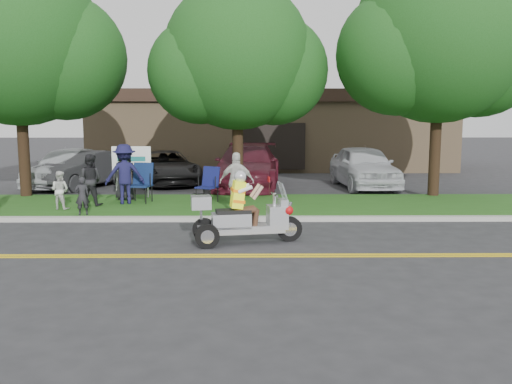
{
  "coord_description": "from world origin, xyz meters",
  "views": [
    {
      "loc": [
        0.95,
        -10.78,
        2.69
      ],
      "look_at": [
        1.06,
        2.0,
        0.91
      ],
      "focal_mm": 38.0,
      "sensor_mm": 36.0,
      "label": 1
    }
  ],
  "objects_px": {
    "trike_scooter": "(242,218)",
    "parked_car_far_right": "(364,166)",
    "parked_car_far_left": "(68,167)",
    "parked_car_mid": "(165,168)",
    "lawn_chair_a": "(209,182)",
    "parked_car_right": "(247,167)",
    "spectator_adult_right": "(237,182)",
    "spectator_adult_mid": "(90,180)",
    "lawn_chair_b": "(142,180)",
    "parked_car_left": "(82,169)"
  },
  "relations": [
    {
      "from": "spectator_adult_right",
      "to": "parked_car_far_right",
      "type": "distance_m",
      "value": 7.42
    },
    {
      "from": "parked_car_right",
      "to": "lawn_chair_b",
      "type": "bearing_deg",
      "value": -124.29
    },
    {
      "from": "lawn_chair_b",
      "to": "parked_car_left",
      "type": "bearing_deg",
      "value": 137.89
    },
    {
      "from": "trike_scooter",
      "to": "parked_car_far_right",
      "type": "relative_size",
      "value": 0.5
    },
    {
      "from": "lawn_chair_a",
      "to": "parked_car_left",
      "type": "bearing_deg",
      "value": 167.8
    },
    {
      "from": "parked_car_left",
      "to": "parked_car_right",
      "type": "bearing_deg",
      "value": 20.93
    },
    {
      "from": "lawn_chair_b",
      "to": "parked_car_far_right",
      "type": "xyz_separation_m",
      "value": [
        7.63,
        4.11,
        0.03
      ]
    },
    {
      "from": "lawn_chair_a",
      "to": "parked_car_right",
      "type": "distance_m",
      "value": 4.16
    },
    {
      "from": "lawn_chair_a",
      "to": "parked_car_right",
      "type": "xyz_separation_m",
      "value": [
        1.14,
        4.0,
        0.11
      ]
    },
    {
      "from": "spectator_adult_mid",
      "to": "spectator_adult_right",
      "type": "bearing_deg",
      "value": 177.5
    },
    {
      "from": "spectator_adult_mid",
      "to": "spectator_adult_right",
      "type": "height_order",
      "value": "spectator_adult_right"
    },
    {
      "from": "spectator_adult_mid",
      "to": "parked_car_far_left",
      "type": "bearing_deg",
      "value": -54.43
    },
    {
      "from": "parked_car_left",
      "to": "parked_car_right",
      "type": "relative_size",
      "value": 0.75
    },
    {
      "from": "parked_car_left",
      "to": "parked_car_far_right",
      "type": "distance_m",
      "value": 10.73
    },
    {
      "from": "lawn_chair_a",
      "to": "parked_car_mid",
      "type": "distance_m",
      "value": 5.71
    },
    {
      "from": "lawn_chair_b",
      "to": "spectator_adult_right",
      "type": "xyz_separation_m",
      "value": [
        2.94,
        -1.65,
        0.14
      ]
    },
    {
      "from": "lawn_chair_a",
      "to": "parked_car_far_left",
      "type": "xyz_separation_m",
      "value": [
        -5.76,
        4.38,
        0.07
      ]
    },
    {
      "from": "trike_scooter",
      "to": "spectator_adult_right",
      "type": "bearing_deg",
      "value": 83.29
    },
    {
      "from": "trike_scooter",
      "to": "lawn_chair_b",
      "type": "relative_size",
      "value": 2.01
    },
    {
      "from": "spectator_adult_right",
      "to": "parked_car_mid",
      "type": "height_order",
      "value": "spectator_adult_right"
    },
    {
      "from": "spectator_adult_right",
      "to": "parked_car_mid",
      "type": "bearing_deg",
      "value": -60.64
    },
    {
      "from": "lawn_chair_b",
      "to": "parked_car_mid",
      "type": "height_order",
      "value": "parked_car_mid"
    },
    {
      "from": "parked_car_mid",
      "to": "parked_car_far_right",
      "type": "xyz_separation_m",
      "value": [
        7.73,
        -1.17,
        0.14
      ]
    },
    {
      "from": "lawn_chair_a",
      "to": "parked_car_mid",
      "type": "relative_size",
      "value": 0.22
    },
    {
      "from": "parked_car_far_left",
      "to": "parked_car_far_right",
      "type": "bearing_deg",
      "value": 8.06
    },
    {
      "from": "parked_car_far_right",
      "to": "parked_car_left",
      "type": "bearing_deg",
      "value": 175.75
    },
    {
      "from": "spectator_adult_right",
      "to": "parked_car_right",
      "type": "bearing_deg",
      "value": -86.94
    },
    {
      "from": "lawn_chair_a",
      "to": "spectator_adult_right",
      "type": "bearing_deg",
      "value": -34.68
    },
    {
      "from": "parked_car_mid",
      "to": "lawn_chair_a",
      "type": "bearing_deg",
      "value": -86.96
    },
    {
      "from": "spectator_adult_mid",
      "to": "parked_car_right",
      "type": "height_order",
      "value": "parked_car_right"
    },
    {
      "from": "parked_car_mid",
      "to": "parked_car_far_right",
      "type": "relative_size",
      "value": 1.01
    },
    {
      "from": "trike_scooter",
      "to": "parked_car_far_right",
      "type": "height_order",
      "value": "parked_car_far_right"
    },
    {
      "from": "spectator_adult_right",
      "to": "lawn_chair_a",
      "type": "bearing_deg",
      "value": -55.79
    },
    {
      "from": "parked_car_far_right",
      "to": "spectator_adult_right",
      "type": "bearing_deg",
      "value": -133.16
    },
    {
      "from": "spectator_adult_mid",
      "to": "parked_car_right",
      "type": "distance_m",
      "value": 6.51
    },
    {
      "from": "parked_car_left",
      "to": "parked_car_far_right",
      "type": "xyz_separation_m",
      "value": [
        10.73,
        -0.04,
        0.11
      ]
    },
    {
      "from": "trike_scooter",
      "to": "parked_car_mid",
      "type": "relative_size",
      "value": 0.5
    },
    {
      "from": "lawn_chair_b",
      "to": "parked_car_far_right",
      "type": "relative_size",
      "value": 0.25
    },
    {
      "from": "lawn_chair_b",
      "to": "spectator_adult_mid",
      "type": "distance_m",
      "value": 1.52
    },
    {
      "from": "lawn_chair_a",
      "to": "spectator_adult_mid",
      "type": "bearing_deg",
      "value": -142.79
    },
    {
      "from": "parked_car_far_left",
      "to": "parked_car_mid",
      "type": "relative_size",
      "value": 0.96
    },
    {
      "from": "parked_car_far_left",
      "to": "parked_car_mid",
      "type": "bearing_deg",
      "value": 23.51
    },
    {
      "from": "trike_scooter",
      "to": "parked_car_right",
      "type": "height_order",
      "value": "parked_car_right"
    },
    {
      "from": "spectator_adult_mid",
      "to": "parked_car_right",
      "type": "bearing_deg",
      "value": -124.04
    },
    {
      "from": "parked_car_mid",
      "to": "parked_car_far_right",
      "type": "bearing_deg",
      "value": -27.72
    },
    {
      "from": "parked_car_mid",
      "to": "spectator_adult_mid",
      "type": "bearing_deg",
      "value": -121.25
    },
    {
      "from": "parked_car_far_right",
      "to": "lawn_chair_a",
      "type": "bearing_deg",
      "value": -147.58
    },
    {
      "from": "parked_car_far_left",
      "to": "parked_car_left",
      "type": "relative_size",
      "value": 1.08
    },
    {
      "from": "lawn_chair_a",
      "to": "parked_car_left",
      "type": "distance_m",
      "value": 6.63
    },
    {
      "from": "trike_scooter",
      "to": "lawn_chair_b",
      "type": "xyz_separation_m",
      "value": [
        -3.14,
        5.04,
        0.23
      ]
    }
  ]
}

